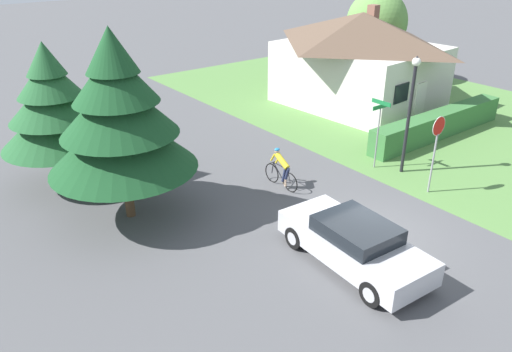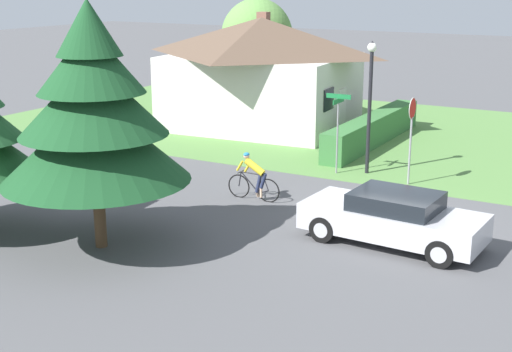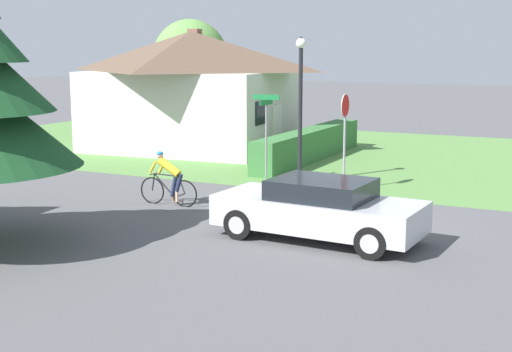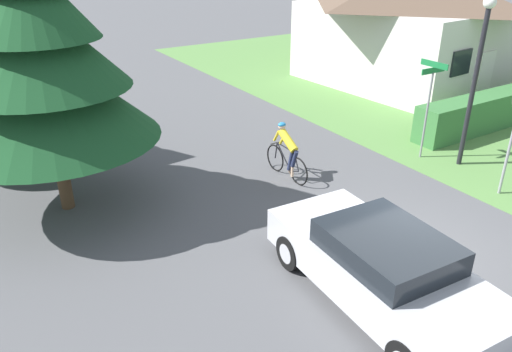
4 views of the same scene
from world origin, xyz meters
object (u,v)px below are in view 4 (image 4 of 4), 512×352
Objects in this scene: conifer_tall_near at (42,62)px; cyclist at (287,152)px; street_name_sign at (430,93)px; street_lamp at (478,62)px; cottage_house at (407,23)px; sedan_left_lane at (382,268)px.

cyclist is at bearing -14.84° from conifer_tall_near.
cyclist is 4.39m from street_name_sign.
conifer_tall_near is at bearing 161.49° from street_lamp.
conifer_tall_near is (-10.02, 3.36, 0.56)m from street_lamp.
cottage_house is 11.33m from cyclist.
street_lamp is (-5.23, -7.17, 0.35)m from cottage_house.
sedan_left_lane is at bearing 161.64° from cyclist.
cyclist is 0.29× the size of conifer_tall_near.
conifer_tall_near reaches higher than cyclist.
street_lamp is (4.64, -1.93, 2.20)m from cyclist.
sedan_left_lane is 7.98m from conifer_tall_near.
street_name_sign is (-0.55, 0.93, -0.97)m from street_lamp.
street_name_sign reaches higher than cyclist.
conifer_tall_near reaches higher than street_name_sign.
cottage_house is 4.89× the size of cyclist.
sedan_left_lane is 2.62× the size of cyclist.
cottage_house is 15.43m from sedan_left_lane.
sedan_left_lane is (-11.41, -10.23, -1.87)m from cottage_house.
street_lamp is 1.45m from street_name_sign.
cyclist is 5.48m from street_lamp.
street_name_sign is 0.45× the size of conifer_tall_near.
street_lamp reaches higher than sedan_left_lane.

